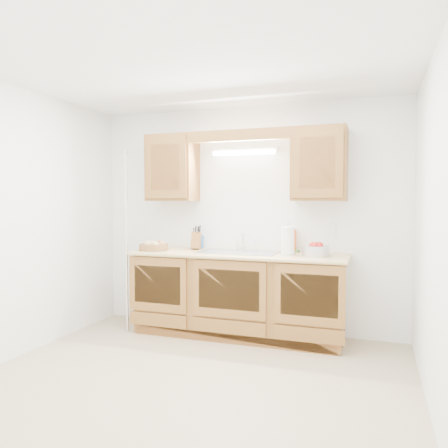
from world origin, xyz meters
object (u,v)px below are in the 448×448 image
at_px(knife_block, 196,240).
at_px(paper_towel, 288,241).
at_px(apple_bowl, 316,250).
at_px(fruit_basket, 154,246).

xyz_separation_m(knife_block, paper_towel, (1.08, -0.17, 0.04)).
xyz_separation_m(paper_towel, apple_bowl, (0.28, 0.00, -0.08)).
relative_size(fruit_basket, apple_bowl, 1.35).
bearing_deg(paper_towel, apple_bowl, 0.08).
distance_m(knife_block, paper_towel, 1.09).
bearing_deg(apple_bowl, paper_towel, -179.92).
distance_m(fruit_basket, knife_block, 0.48).
bearing_deg(knife_block, apple_bowl, -13.44).
relative_size(knife_block, paper_towel, 0.83).
bearing_deg(knife_block, paper_towel, -15.26).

